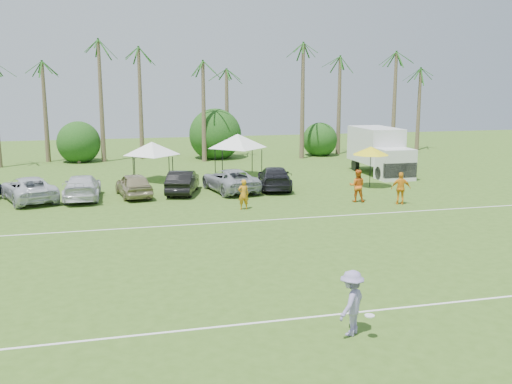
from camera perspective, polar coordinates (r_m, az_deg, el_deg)
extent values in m
plane|color=#395C1B|center=(14.87, -0.37, -16.22)|extent=(120.00, 120.00, 0.00)
cube|color=white|center=(16.63, -2.06, -13.16)|extent=(80.00, 0.10, 0.01)
cube|color=white|center=(27.88, -7.28, -3.30)|extent=(80.00, 0.10, 0.01)
cone|color=brown|center=(51.11, -19.87, 8.76)|extent=(0.44, 0.44, 11.00)
cone|color=brown|center=(50.95, -15.25, 7.33)|extent=(0.44, 0.44, 8.00)
cone|color=brown|center=(51.02, -10.74, 8.08)|extent=(0.44, 0.44, 9.00)
cone|color=brown|center=(51.40, -6.26, 8.78)|extent=(0.44, 0.44, 10.00)
cone|color=brown|center=(52.09, -1.85, 9.42)|extent=(0.44, 0.44, 11.00)
cone|color=brown|center=(53.44, 3.45, 7.83)|extent=(0.44, 0.44, 8.00)
cone|color=brown|center=(55.14, 8.47, 8.34)|extent=(0.44, 0.44, 9.00)
cone|color=brown|center=(57.23, 13.16, 8.77)|extent=(0.44, 0.44, 10.00)
cone|color=brown|center=(59.15, 16.68, 9.14)|extent=(0.44, 0.44, 11.00)
cylinder|color=brown|center=(52.30, -17.25, 3.67)|extent=(0.30, 0.30, 1.40)
sphere|color=#154112|center=(52.18, -17.32, 4.87)|extent=(4.00, 4.00, 4.00)
cylinder|color=brown|center=(53.02, -4.17, 4.22)|extent=(0.30, 0.30, 1.40)
sphere|color=#154112|center=(52.90, -4.19, 5.40)|extent=(4.00, 4.00, 4.00)
cylinder|color=brown|center=(55.62, 6.06, 4.50)|extent=(0.30, 0.30, 1.40)
sphere|color=#154112|center=(55.52, 6.08, 5.62)|extent=(4.00, 4.00, 4.00)
imported|color=orange|center=(30.96, -1.26, -0.24)|extent=(0.62, 0.42, 1.65)
imported|color=orange|center=(33.44, 10.09, 0.62)|extent=(1.12, 1.01, 1.88)
imported|color=orange|center=(33.25, 14.29, 0.36)|extent=(1.17, 0.78, 1.85)
cube|color=silver|center=(44.60, 11.85, 4.65)|extent=(2.71, 4.88, 2.63)
cube|color=silver|center=(41.73, 13.74, 2.71)|extent=(2.45, 1.93, 2.21)
cube|color=black|center=(41.08, 14.22, 2.12)|extent=(2.42, 0.36, 1.05)
cube|color=#E5590C|center=(45.23, 13.36, 4.07)|extent=(0.05, 1.68, 0.95)
cylinder|color=black|center=(41.54, 12.28, 1.86)|extent=(0.33, 0.95, 0.95)
cylinder|color=black|center=(42.49, 14.84, 1.94)|extent=(0.33, 0.95, 0.95)
cylinder|color=black|center=(45.52, 9.90, 2.71)|extent=(0.33, 0.95, 0.95)
cylinder|color=black|center=(46.39, 12.30, 2.77)|extent=(0.33, 0.95, 0.95)
cylinder|color=black|center=(39.36, -12.03, 2.04)|extent=(0.06, 0.06, 1.84)
cylinder|color=black|center=(39.53, -8.32, 2.20)|extent=(0.06, 0.06, 1.84)
cylinder|color=black|center=(41.89, -12.18, 2.55)|extent=(0.06, 0.06, 1.84)
cylinder|color=black|center=(42.05, -8.69, 2.70)|extent=(0.06, 0.06, 1.84)
pyramid|color=white|center=(40.46, -10.39, 4.96)|extent=(3.97, 3.97, 0.92)
cylinder|color=black|center=(40.69, -3.38, 2.70)|extent=(0.06, 0.06, 2.07)
cylinder|color=black|center=(41.32, 0.58, 2.85)|extent=(0.06, 0.06, 2.07)
cylinder|color=black|center=(43.52, -4.11, 3.22)|extent=(0.06, 0.06, 2.07)
cylinder|color=black|center=(44.11, -0.39, 3.35)|extent=(0.06, 0.06, 2.07)
pyramid|color=white|center=(42.15, -1.84, 5.83)|extent=(4.47, 4.47, 1.03)
cylinder|color=black|center=(38.28, 11.35, 2.27)|extent=(0.05, 0.05, 2.43)
cone|color=yellow|center=(38.12, 11.41, 4.08)|extent=(2.43, 2.43, 0.55)
imported|color=#8F82B8|center=(15.95, 9.53, -10.87)|extent=(1.32, 1.29, 1.81)
cylinder|color=white|center=(15.85, 11.29, -12.03)|extent=(0.27, 0.27, 0.03)
imported|color=silver|center=(35.68, -21.79, 0.29)|extent=(4.02, 5.71, 1.45)
imported|color=silver|center=(35.27, -16.99, 0.48)|extent=(2.12, 5.03, 1.45)
imported|color=#968B67|center=(35.28, -12.13, 0.72)|extent=(2.34, 4.46, 1.45)
imported|color=black|center=(35.81, -7.35, 1.01)|extent=(2.67, 4.64, 1.45)
imported|color=#A2A5AC|center=(36.21, -2.63, 1.20)|extent=(3.29, 5.55, 1.45)
imported|color=black|center=(37.07, 1.86, 1.43)|extent=(3.00, 5.30, 1.45)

